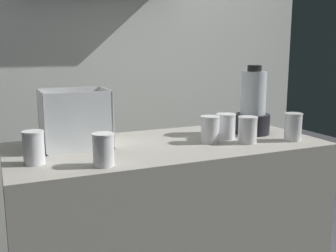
# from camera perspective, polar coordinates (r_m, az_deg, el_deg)

# --- Properties ---
(counter) EXTENTS (1.40, 0.64, 0.90)m
(counter) POSITION_cam_1_polar(r_m,az_deg,el_deg) (1.96, 0.00, -15.40)
(counter) COLOR #9E998E
(counter) RESTS_ON ground_plane
(back_wall_unit) EXTENTS (2.60, 0.24, 2.50)m
(back_wall_unit) POSITION_cam_1_polar(r_m,az_deg,el_deg) (2.48, -7.37, 9.63)
(back_wall_unit) COLOR silver
(back_wall_unit) RESTS_ON ground_plane
(carrot_display_bin) EXTENTS (0.28, 0.23, 0.25)m
(carrot_display_bin) POSITION_cam_1_polar(r_m,az_deg,el_deg) (1.78, -12.95, -0.41)
(carrot_display_bin) COLOR white
(carrot_display_bin) RESTS_ON counter
(blender_pitcher) EXTENTS (0.17, 0.17, 0.34)m
(blender_pitcher) POSITION_cam_1_polar(r_m,az_deg,el_deg) (2.04, 12.03, 2.67)
(blender_pitcher) COLOR black
(blender_pitcher) RESTS_ON counter
(juice_cup_pomegranate_far_left) EXTENTS (0.08, 0.08, 0.12)m
(juice_cup_pomegranate_far_left) POSITION_cam_1_polar(r_m,az_deg,el_deg) (1.55, -18.60, -3.20)
(juice_cup_pomegranate_far_left) COLOR white
(juice_cup_pomegranate_far_left) RESTS_ON counter
(juice_cup_pomegranate_left) EXTENTS (0.08, 0.08, 0.12)m
(juice_cup_pomegranate_left) POSITION_cam_1_polar(r_m,az_deg,el_deg) (1.47, -9.19, -3.65)
(juice_cup_pomegranate_left) COLOR white
(juice_cup_pomegranate_left) RESTS_ON counter
(juice_cup_beet_middle) EXTENTS (0.09, 0.09, 0.12)m
(juice_cup_beet_middle) POSITION_cam_1_polar(r_m,az_deg,el_deg) (1.82, 6.01, -0.65)
(juice_cup_beet_middle) COLOR white
(juice_cup_beet_middle) RESTS_ON counter
(juice_cup_beet_right) EXTENTS (0.09, 0.09, 0.12)m
(juice_cup_beet_right) POSITION_cam_1_polar(r_m,az_deg,el_deg) (1.91, 8.24, -0.24)
(juice_cup_beet_right) COLOR white
(juice_cup_beet_right) RESTS_ON counter
(juice_cup_carrot_far_right) EXTENTS (0.09, 0.09, 0.12)m
(juice_cup_carrot_far_right) POSITION_cam_1_polar(r_m,az_deg,el_deg) (1.84, 11.29, -0.67)
(juice_cup_carrot_far_right) COLOR white
(juice_cup_carrot_far_right) RESTS_ON counter
(juice_cup_pomegranate_rightmost) EXTENTS (0.08, 0.08, 0.13)m
(juice_cup_pomegranate_rightmost) POSITION_cam_1_polar(r_m,az_deg,el_deg) (1.94, 17.40, -0.32)
(juice_cup_pomegranate_rightmost) COLOR white
(juice_cup_pomegranate_rightmost) RESTS_ON counter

